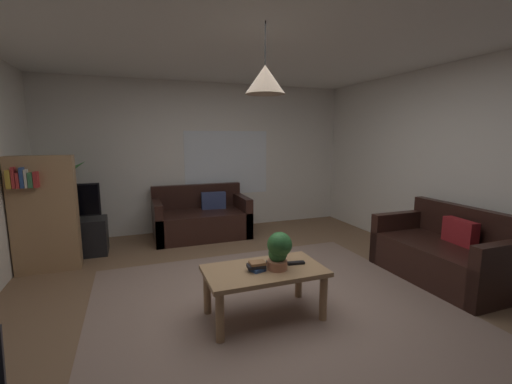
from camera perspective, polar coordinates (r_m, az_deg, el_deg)
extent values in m
cube|color=brown|center=(3.56, 1.76, -17.86)|extent=(5.14, 5.71, 0.02)
cube|color=gray|center=(3.39, 3.11, -19.09)|extent=(3.34, 3.14, 0.01)
cube|color=silver|center=(5.95, -8.74, 5.82)|extent=(5.26, 0.06, 2.52)
cube|color=silver|center=(4.81, 31.98, 3.69)|extent=(0.06, 5.71, 2.52)
cube|color=white|center=(3.29, 2.01, 25.48)|extent=(5.14, 5.71, 0.02)
cube|color=white|center=(6.01, -4.93, 4.94)|extent=(1.50, 0.01, 1.11)
cube|color=black|center=(5.55, -9.18, -5.45)|extent=(1.49, 0.82, 0.42)
cube|color=black|center=(5.80, -9.96, -0.68)|extent=(1.49, 0.12, 0.40)
cube|color=black|center=(5.44, -16.34, -4.82)|extent=(0.12, 0.82, 0.64)
cube|color=black|center=(5.69, -2.41, -3.82)|extent=(0.12, 0.82, 0.64)
cube|color=navy|center=(5.69, -7.20, -1.43)|extent=(0.41, 0.16, 0.28)
cube|color=black|center=(4.46, 28.90, -10.27)|extent=(0.82, 1.46, 0.42)
cube|color=black|center=(4.61, 32.15, -4.60)|extent=(0.12, 1.46, 0.40)
cube|color=black|center=(4.86, 22.99, -6.89)|extent=(0.82, 0.12, 0.64)
cube|color=black|center=(4.05, 36.33, -11.23)|extent=(0.82, 0.12, 0.64)
cube|color=maroon|center=(4.45, 31.25, -5.78)|extent=(0.17, 0.41, 0.28)
cube|color=#A87F56|center=(3.08, 1.42, -13.17)|extent=(1.06, 0.59, 0.04)
cylinder|color=#A87F56|center=(2.85, -6.13, -20.35)|extent=(0.07, 0.07, 0.42)
cylinder|color=#A87F56|center=(3.18, 11.33, -17.16)|extent=(0.07, 0.07, 0.42)
cylinder|color=#A87F56|center=(3.25, -8.25, -16.41)|extent=(0.07, 0.07, 0.42)
cylinder|color=#A87F56|center=(3.54, 7.24, -14.13)|extent=(0.07, 0.07, 0.42)
cube|color=#2D4C8C|center=(3.01, 0.21, -12.93)|extent=(0.14, 0.14, 0.03)
cube|color=black|center=(3.00, 0.04, -12.42)|extent=(0.17, 0.12, 0.03)
cube|color=#99663F|center=(3.00, 0.23, -11.92)|extent=(0.14, 0.11, 0.02)
cube|color=black|center=(3.16, 3.16, -11.91)|extent=(0.16, 0.14, 0.02)
cube|color=black|center=(3.18, 6.77, -11.84)|extent=(0.17, 0.07, 0.02)
cylinder|color=#B77051|center=(3.05, 3.59, -12.17)|extent=(0.18, 0.18, 0.08)
sphere|color=#2D6B33|center=(3.03, 3.70, -10.30)|extent=(0.17, 0.17, 0.17)
sphere|color=#2D6B33|center=(3.00, 4.02, -8.85)|extent=(0.22, 0.22, 0.22)
sphere|color=#2D6B33|center=(2.96, 3.79, -8.63)|extent=(0.17, 0.17, 0.17)
cube|color=black|center=(5.28, -28.74, -6.83)|extent=(0.90, 0.44, 0.50)
cube|color=black|center=(5.15, -29.23, -1.29)|extent=(0.79, 0.05, 0.44)
cube|color=black|center=(5.12, -29.27, -1.34)|extent=(0.75, 0.00, 0.40)
cube|color=black|center=(5.20, -29.00, -4.03)|extent=(0.24, 0.16, 0.04)
cylinder|color=#B77051|center=(5.82, -29.58, -6.49)|extent=(0.32, 0.32, 0.30)
cylinder|color=brown|center=(5.71, -30.00, -1.37)|extent=(0.05, 0.05, 0.76)
cone|color=#3D7F3D|center=(5.66, -28.62, 3.51)|extent=(0.41, 0.18, 0.29)
cone|color=#3D7F3D|center=(5.81, -29.19, 3.68)|extent=(0.25, 0.43, 0.35)
cone|color=#3D7F3D|center=(5.88, -30.76, 3.34)|extent=(0.21, 0.49, 0.30)
cone|color=#3D7F3D|center=(5.72, -32.26, 3.10)|extent=(0.44, 0.18, 0.26)
cone|color=#3D7F3D|center=(5.49, -32.31, 3.38)|extent=(0.35, 0.48, 0.40)
cone|color=#3D7F3D|center=(5.42, -29.52, 2.98)|extent=(0.26, 0.51, 0.31)
cube|color=#A87F56|center=(4.75, -32.13, -3.23)|extent=(0.70, 0.22, 1.40)
cube|color=gold|center=(4.64, -36.23, 1.78)|extent=(0.05, 0.16, 0.20)
cube|color=#B22D2D|center=(4.62, -35.69, 2.02)|extent=(0.03, 0.16, 0.24)
cube|color=#B22D2D|center=(4.62, -35.19, 1.67)|extent=(0.03, 0.16, 0.17)
cube|color=#2D4C8C|center=(4.60, -34.73, 2.04)|extent=(0.04, 0.16, 0.23)
cube|color=beige|center=(4.59, -34.26, 1.93)|extent=(0.03, 0.16, 0.21)
cube|color=#387247|center=(4.59, -33.73, 1.73)|extent=(0.05, 0.16, 0.17)
cube|color=#B22D2D|center=(4.57, -33.10, 1.83)|extent=(0.05, 0.16, 0.18)
cylinder|color=black|center=(2.93, 1.58, 23.92)|extent=(0.01, 0.01, 0.33)
cone|color=tan|center=(2.88, 1.56, 18.50)|extent=(0.33, 0.33, 0.23)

